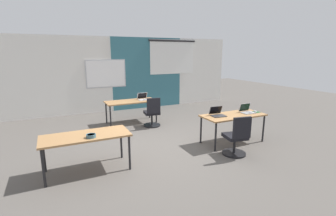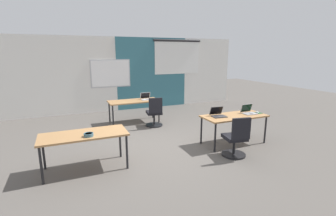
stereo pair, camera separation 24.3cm
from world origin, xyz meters
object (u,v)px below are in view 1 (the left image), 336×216
object	(u,v)px
laptop_near_right_end	(247,111)
chair_far_right	(152,115)
mouse_near_right_end	(255,111)
laptop_near_right_inner	(218,114)
snack_bowl	(91,136)
desk_near_right	(233,117)
laptop_far_right	(143,98)
chair_near_right_inner	(237,139)
desk_near_left	(86,138)
desk_far_center	(131,103)

from	to	relation	value
laptop_near_right_end	chair_far_right	size ratio (longest dim) A/B	0.36
mouse_near_right_end	laptop_near_right_inner	world-z (taller)	laptop_near_right_inner
snack_bowl	laptop_near_right_end	bearing A→B (deg)	2.88
laptop_near_right_end	mouse_near_right_end	distance (m)	0.24
desk_near_right	laptop_far_right	distance (m)	3.11
laptop_near_right_inner	chair_near_right_inner	xyz separation A→B (m)	(-0.05, -0.76, -0.39)
snack_bowl	desk_near_left	bearing A→B (deg)	110.54
laptop_near_right_end	mouse_near_right_end	bearing A→B (deg)	-11.23
desk_near_right	desk_far_center	distance (m)	3.30
laptop_near_right_end	laptop_far_right	bearing A→B (deg)	123.10
laptop_far_right	chair_far_right	world-z (taller)	laptop_far_right
desk_near_right	chair_far_right	bearing A→B (deg)	121.59
chair_far_right	desk_far_center	bearing A→B (deg)	-48.30
laptop_far_right	desk_near_left	bearing A→B (deg)	-126.97
laptop_near_right_inner	chair_near_right_inner	bearing A→B (deg)	-87.99
desk_near_left	desk_near_right	distance (m)	3.50
chair_far_right	laptop_near_right_inner	world-z (taller)	laptop_near_right_inner
laptop_far_right	snack_bowl	bearing A→B (deg)	-124.29
desk_near_right	chair_near_right_inner	bearing A→B (deg)	-124.37
desk_near_left	mouse_near_right_end	world-z (taller)	mouse_near_right_end
desk_near_right	laptop_far_right	bearing A→B (deg)	115.42
desk_near_right	snack_bowl	world-z (taller)	snack_bowl
laptop_near_right_end	chair_near_right_inner	distance (m)	1.21
laptop_near_right_end	desk_far_center	bearing A→B (deg)	128.83
mouse_near_right_end	chair_far_right	distance (m)	2.96
desk_far_center	laptop_near_right_end	distance (m)	3.56
desk_near_right	mouse_near_right_end	size ratio (longest dim) A/B	15.11
desk_near_left	desk_far_center	bearing A→B (deg)	57.99
mouse_near_right_end	chair_near_right_inner	distance (m)	1.37
desk_near_left	laptop_near_right_inner	xyz separation A→B (m)	(3.08, 0.08, 0.11)
desk_far_center	laptop_near_right_inner	bearing A→B (deg)	-63.98
laptop_near_right_end	chair_far_right	distance (m)	2.77
laptop_near_right_end	chair_near_right_inner	size ratio (longest dim) A/B	0.36
laptop_near_right_end	laptop_far_right	world-z (taller)	laptop_near_right_end
mouse_near_right_end	snack_bowl	world-z (taller)	snack_bowl
mouse_near_right_end	snack_bowl	size ratio (longest dim) A/B	0.60
desk_near_right	laptop_near_right_end	bearing A→B (deg)	0.84
desk_near_right	snack_bowl	size ratio (longest dim) A/B	9.01
laptop_far_right	laptop_near_right_end	bearing A→B (deg)	-56.84
desk_near_right	laptop_far_right	size ratio (longest dim) A/B	4.79
desk_near_right	laptop_near_right_end	xyz separation A→B (m)	(0.45, 0.01, 0.11)
desk_far_center	laptop_near_right_end	xyz separation A→B (m)	(2.20, -2.79, 0.11)
desk_near_left	snack_bowl	distance (m)	0.22
laptop_near_right_end	chair_near_right_inner	bearing A→B (deg)	-142.30
chair_near_right_inner	snack_bowl	bearing A→B (deg)	1.00
desk_near_left	mouse_near_right_end	bearing A→B (deg)	-0.59
chair_far_right	chair_near_right_inner	distance (m)	2.92
desk_near_right	desk_near_left	bearing A→B (deg)	180.00
mouse_near_right_end	chair_near_right_inner	bearing A→B (deg)	-150.91
mouse_near_right_end	chair_far_right	size ratio (longest dim) A/B	0.12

